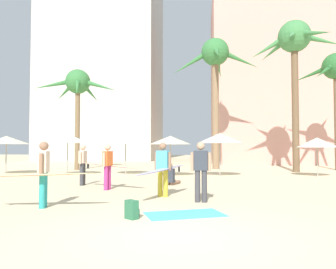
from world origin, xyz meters
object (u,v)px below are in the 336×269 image
cafe_umbrella_5 (220,138)px  backpack (132,210)px  cafe_umbrella_2 (6,140)px  person_near_left (109,165)px  cafe_umbrella_3 (317,143)px  beach_towel (185,214)px  palm_tree_far_left (294,46)px  person_far_right (201,169)px  palm_tree_center (78,87)px  palm_tree_left (216,63)px  palm_tree_right (336,72)px  person_mid_left (171,177)px  person_mid_center (162,168)px  cafe_umbrella_1 (68,138)px  person_mid_right (83,163)px  person_near_right (41,172)px  cafe_umbrella_6 (126,139)px  cafe_umbrella_4 (170,140)px

cafe_umbrella_5 → backpack: bearing=-103.1°
cafe_umbrella_2 → person_near_left: (8.06, -6.04, -1.11)m
cafe_umbrella_3 → backpack: size_ratio=5.18×
beach_towel → person_near_left: (-3.17, 4.32, 0.92)m
palm_tree_far_left → person_far_right: size_ratio=5.59×
palm_tree_center → cafe_umbrella_2: size_ratio=2.72×
palm_tree_left → backpack: size_ratio=23.31×
palm_tree_right → person_mid_left: 16.10m
cafe_umbrella_3 → backpack: cafe_umbrella_3 is taller
palm_tree_left → person_mid_center: (-2.28, -13.91, -6.98)m
cafe_umbrella_1 → person_mid_right: cafe_umbrella_1 is taller
palm_tree_right → person_near_right: size_ratio=2.76×
palm_tree_right → cafe_umbrella_3: palm_tree_right is taller
palm_tree_center → cafe_umbrella_2: 6.23m
palm_tree_right → cafe_umbrella_1: (-17.11, -6.04, -4.81)m
palm_tree_far_left → cafe_umbrella_1: (-13.70, -3.88, -6.12)m
palm_tree_far_left → cafe_umbrella_5: 8.74m
palm_tree_far_left → cafe_umbrella_1: bearing=-164.2°
beach_towel → palm_tree_left: bearing=85.1°
cafe_umbrella_6 → person_far_right: size_ratio=1.33×
palm_tree_left → cafe_umbrella_5: palm_tree_left is taller
person_mid_right → palm_tree_left: bearing=63.1°
palm_tree_left → person_mid_center: palm_tree_left is taller
palm_tree_right → cafe_umbrella_6: palm_tree_right is taller
palm_tree_center → person_near_left: palm_tree_center is taller
person_mid_right → person_mid_center: bearing=-35.6°
palm_tree_left → backpack: (-2.57, -17.08, -7.71)m
cafe_umbrella_3 → beach_towel: (-6.65, -10.65, -1.86)m
cafe_umbrella_1 → person_near_right: size_ratio=0.79×
cafe_umbrella_3 → person_near_right: 14.70m
cafe_umbrella_2 → cafe_umbrella_6: bearing=2.9°
palm_tree_right → person_far_right: bearing=-123.5°
cafe_umbrella_6 → person_far_right: (4.43, -8.93, -1.10)m
cafe_umbrella_2 → person_near_right: 12.49m
palm_tree_far_left → backpack: palm_tree_far_left is taller
cafe_umbrella_4 → cafe_umbrella_3: bearing=5.4°
backpack → person_mid_right: (-3.47, 6.06, 0.74)m
person_mid_center → person_mid_left: (-0.06, 3.48, -0.60)m
cafe_umbrella_1 → cafe_umbrella_5: (8.65, 0.23, -0.01)m
cafe_umbrella_3 → person_far_right: size_ratio=1.23×
palm_tree_right → cafe_umbrella_5: bearing=-145.5°
person_near_left → palm_tree_left: bearing=85.2°
cafe_umbrella_5 → person_far_right: bearing=-96.7°
person_near_left → person_mid_center: (2.30, -1.73, 0.01)m
palm_tree_center → cafe_umbrella_2: bearing=-124.6°
palm_tree_right → beach_towel: 20.07m
cafe_umbrella_6 → person_near_right: (0.24, -10.36, -1.13)m
cafe_umbrella_1 → person_far_right: (7.66, -8.23, -1.14)m
cafe_umbrella_2 → backpack: size_ratio=6.27×
cafe_umbrella_4 → person_mid_right: cafe_umbrella_4 is taller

